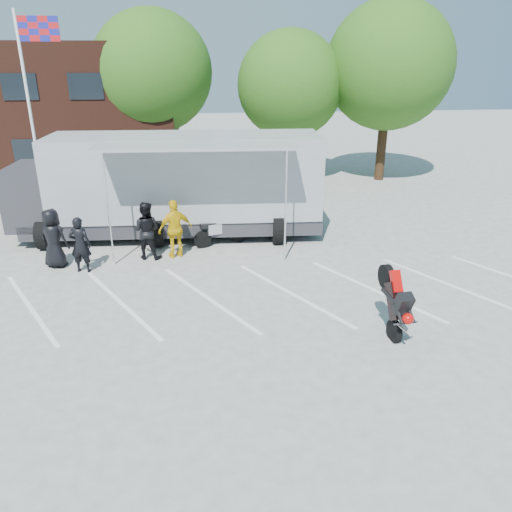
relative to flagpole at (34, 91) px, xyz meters
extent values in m
plane|color=#ABABA6|center=(6.24, -10.00, -5.05)|extent=(100.00, 100.00, 0.00)
cube|color=white|center=(6.24, -9.00, -5.05)|extent=(18.09, 13.33, 0.01)
cube|color=#442015|center=(-3.76, 8.00, -1.55)|extent=(18.00, 8.00, 7.00)
cylinder|color=white|center=(-0.26, 0.00, -1.05)|extent=(0.12, 0.12, 8.00)
cube|color=red|center=(0.54, 0.00, 2.25)|extent=(1.50, 0.04, 0.90)
cylinder|color=#382314|center=(4.24, 6.00, -3.43)|extent=(0.50, 0.50, 3.24)
sphere|color=#215014|center=(4.24, 6.00, 0.53)|extent=(6.12, 6.12, 6.12)
cylinder|color=#382314|center=(11.24, 5.00, -3.61)|extent=(0.50, 0.50, 2.88)
sphere|color=#215014|center=(11.24, 5.00, -0.09)|extent=(5.44, 5.44, 5.44)
cylinder|color=#382314|center=(16.24, 4.50, -3.34)|extent=(0.50, 0.50, 3.42)
sphere|color=#215014|center=(16.24, 4.50, 0.84)|extent=(6.46, 6.46, 6.46)
imported|color=black|center=(1.68, -6.12, -4.09)|extent=(1.10, 0.91, 1.92)
imported|color=black|center=(2.60, -6.64, -4.16)|extent=(0.71, 0.52, 1.79)
imported|color=black|center=(4.54, -5.72, -4.08)|extent=(1.09, 0.94, 1.95)
imported|color=yellow|center=(5.49, -5.73, -4.06)|extent=(1.26, 0.89, 1.98)
camera|label=1|loc=(6.30, -21.65, 1.28)|focal=35.00mm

